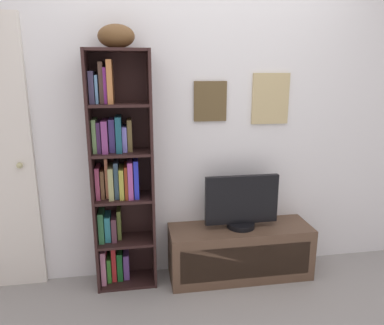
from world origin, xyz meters
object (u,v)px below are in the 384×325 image
(television, at_px, (242,203))
(football, at_px, (116,36))
(tv_stand, at_px, (240,251))
(bookshelf, at_px, (118,175))

(television, bearing_deg, football, 176.81)
(tv_stand, bearing_deg, bookshelf, 175.14)
(football, height_order, television, football)
(bookshelf, height_order, television, bookshelf)
(bookshelf, height_order, football, football)
(bookshelf, distance_m, football, 0.99)
(football, bearing_deg, tv_stand, -3.27)
(bookshelf, xyz_separation_m, tv_stand, (0.95, -0.08, -0.67))
(tv_stand, bearing_deg, television, 90.00)
(football, xyz_separation_m, television, (0.91, -0.05, -1.24))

